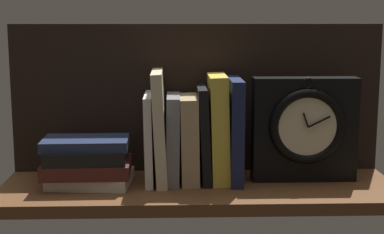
{
  "coord_description": "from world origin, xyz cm",
  "views": [
    {
      "loc": [
        -5.3,
        -118.22,
        35.1
      ],
      "look_at": [
        -1.34,
        3.81,
        13.81
      ],
      "focal_mm": 54.79,
      "sensor_mm": 36.0,
      "label": 1
    }
  ],
  "objects_px": {
    "book_gray_chess": "(173,138)",
    "book_yellow_seinlanguage": "(218,128)",
    "book_navy_bierce": "(235,130)",
    "framed_clock": "(305,129)",
    "book_tan_shortstories": "(189,139)",
    "book_black_skeptic": "(204,134)",
    "book_white_catcher": "(149,138)",
    "book_stack_side": "(88,162)",
    "book_cream_twain": "(160,127)"
  },
  "relations": [
    {
      "from": "book_gray_chess",
      "to": "book_yellow_seinlanguage",
      "type": "distance_m",
      "value": 0.1
    },
    {
      "from": "book_navy_bierce",
      "to": "framed_clock",
      "type": "relative_size",
      "value": 0.98
    },
    {
      "from": "book_tan_shortstories",
      "to": "book_black_skeptic",
      "type": "height_order",
      "value": "book_black_skeptic"
    },
    {
      "from": "book_white_catcher",
      "to": "book_tan_shortstories",
      "type": "height_order",
      "value": "book_white_catcher"
    },
    {
      "from": "book_black_skeptic",
      "to": "book_stack_side",
      "type": "height_order",
      "value": "book_black_skeptic"
    },
    {
      "from": "book_navy_bierce",
      "to": "book_yellow_seinlanguage",
      "type": "bearing_deg",
      "value": 180.0
    },
    {
      "from": "book_black_skeptic",
      "to": "framed_clock",
      "type": "bearing_deg",
      "value": -2.24
    },
    {
      "from": "book_gray_chess",
      "to": "framed_clock",
      "type": "height_order",
      "value": "framed_clock"
    },
    {
      "from": "book_white_catcher",
      "to": "book_gray_chess",
      "type": "height_order",
      "value": "book_white_catcher"
    },
    {
      "from": "book_black_skeptic",
      "to": "book_stack_side",
      "type": "relative_size",
      "value": 1.1
    },
    {
      "from": "book_black_skeptic",
      "to": "book_stack_side",
      "type": "xyz_separation_m",
      "value": [
        -0.24,
        -0.03,
        -0.05
      ]
    },
    {
      "from": "book_white_catcher",
      "to": "book_stack_side",
      "type": "xyz_separation_m",
      "value": [
        -0.13,
        -0.03,
        -0.04
      ]
    },
    {
      "from": "book_navy_bierce",
      "to": "book_cream_twain",
      "type": "bearing_deg",
      "value": 180.0
    },
    {
      "from": "book_yellow_seinlanguage",
      "to": "book_navy_bierce",
      "type": "xyz_separation_m",
      "value": [
        0.03,
        0.0,
        -0.0
      ]
    },
    {
      "from": "book_yellow_seinlanguage",
      "to": "book_navy_bierce",
      "type": "bearing_deg",
      "value": 0.0
    },
    {
      "from": "book_white_catcher",
      "to": "book_yellow_seinlanguage",
      "type": "xyz_separation_m",
      "value": [
        0.15,
        0.0,
        0.02
      ]
    },
    {
      "from": "book_yellow_seinlanguage",
      "to": "book_gray_chess",
      "type": "bearing_deg",
      "value": 180.0
    },
    {
      "from": "book_tan_shortstories",
      "to": "book_gray_chess",
      "type": "bearing_deg",
      "value": 180.0
    },
    {
      "from": "framed_clock",
      "to": "book_navy_bierce",
      "type": "bearing_deg",
      "value": 176.77
    },
    {
      "from": "book_cream_twain",
      "to": "book_tan_shortstories",
      "type": "relative_size",
      "value": 1.29
    },
    {
      "from": "book_tan_shortstories",
      "to": "book_cream_twain",
      "type": "bearing_deg",
      "value": 180.0
    },
    {
      "from": "book_white_catcher",
      "to": "book_black_skeptic",
      "type": "distance_m",
      "value": 0.12
    },
    {
      "from": "book_navy_bierce",
      "to": "book_white_catcher",
      "type": "bearing_deg",
      "value": 180.0
    },
    {
      "from": "book_white_catcher",
      "to": "book_yellow_seinlanguage",
      "type": "distance_m",
      "value": 0.15
    },
    {
      "from": "book_navy_bierce",
      "to": "book_stack_side",
      "type": "xyz_separation_m",
      "value": [
        -0.31,
        -0.03,
        -0.06
      ]
    },
    {
      "from": "book_white_catcher",
      "to": "book_gray_chess",
      "type": "xyz_separation_m",
      "value": [
        0.05,
        0.0,
        -0.0
      ]
    },
    {
      "from": "book_black_skeptic",
      "to": "framed_clock",
      "type": "height_order",
      "value": "framed_clock"
    },
    {
      "from": "book_white_catcher",
      "to": "book_navy_bierce",
      "type": "relative_size",
      "value": 0.85
    },
    {
      "from": "book_yellow_seinlanguage",
      "to": "book_stack_side",
      "type": "distance_m",
      "value": 0.28
    },
    {
      "from": "book_white_catcher",
      "to": "book_black_skeptic",
      "type": "height_order",
      "value": "book_black_skeptic"
    },
    {
      "from": "book_yellow_seinlanguage",
      "to": "book_navy_bierce",
      "type": "relative_size",
      "value": 1.03
    },
    {
      "from": "book_gray_chess",
      "to": "book_tan_shortstories",
      "type": "height_order",
      "value": "book_gray_chess"
    },
    {
      "from": "book_cream_twain",
      "to": "book_navy_bierce",
      "type": "distance_m",
      "value": 0.16
    },
    {
      "from": "book_white_catcher",
      "to": "book_yellow_seinlanguage",
      "type": "bearing_deg",
      "value": 0.0
    },
    {
      "from": "book_gray_chess",
      "to": "framed_clock",
      "type": "xyz_separation_m",
      "value": [
        0.28,
        -0.01,
        0.02
      ]
    },
    {
      "from": "book_white_catcher",
      "to": "book_tan_shortstories",
      "type": "relative_size",
      "value": 1.03
    },
    {
      "from": "book_white_catcher",
      "to": "book_gray_chess",
      "type": "bearing_deg",
      "value": 0.0
    },
    {
      "from": "book_tan_shortstories",
      "to": "book_navy_bierce",
      "type": "bearing_deg",
      "value": 0.0
    },
    {
      "from": "book_gray_chess",
      "to": "book_stack_side",
      "type": "distance_m",
      "value": 0.19
    },
    {
      "from": "book_navy_bierce",
      "to": "framed_clock",
      "type": "bearing_deg",
      "value": -3.23
    },
    {
      "from": "book_gray_chess",
      "to": "book_navy_bierce",
      "type": "height_order",
      "value": "book_navy_bierce"
    },
    {
      "from": "book_cream_twain",
      "to": "book_navy_bierce",
      "type": "xyz_separation_m",
      "value": [
        0.16,
        0.0,
        -0.01
      ]
    },
    {
      "from": "book_black_skeptic",
      "to": "book_stack_side",
      "type": "distance_m",
      "value": 0.25
    },
    {
      "from": "book_gray_chess",
      "to": "book_tan_shortstories",
      "type": "distance_m",
      "value": 0.04
    },
    {
      "from": "book_gray_chess",
      "to": "book_navy_bierce",
      "type": "bearing_deg",
      "value": 0.0
    },
    {
      "from": "book_white_catcher",
      "to": "book_cream_twain",
      "type": "height_order",
      "value": "book_cream_twain"
    },
    {
      "from": "book_white_catcher",
      "to": "book_black_skeptic",
      "type": "bearing_deg",
      "value": 0.0
    },
    {
      "from": "book_white_catcher",
      "to": "book_navy_bierce",
      "type": "xyz_separation_m",
      "value": [
        0.18,
        0.0,
        0.02
      ]
    },
    {
      "from": "book_gray_chess",
      "to": "book_stack_side",
      "type": "bearing_deg",
      "value": -171.34
    },
    {
      "from": "book_navy_bierce",
      "to": "book_black_skeptic",
      "type": "bearing_deg",
      "value": 180.0
    }
  ]
}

